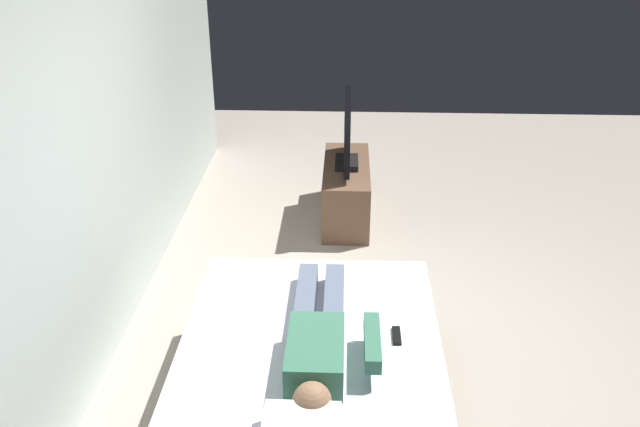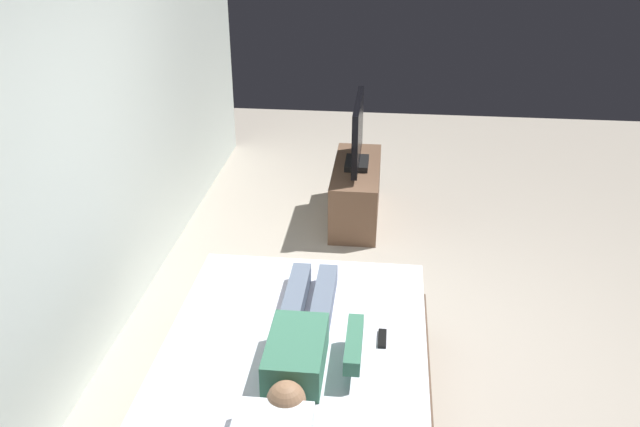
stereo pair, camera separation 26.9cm
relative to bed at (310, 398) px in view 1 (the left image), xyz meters
name	(u,v)px [view 1 (the left image)]	position (x,y,z in m)	size (l,w,h in m)	color
ground_plane	(400,352)	(0.74, -0.54, -0.26)	(10.00, 10.00, 0.00)	#ADA393
back_wall	(101,121)	(1.14, 1.34, 1.14)	(6.40, 0.10, 2.80)	silver
bed	(310,398)	(0.00, 0.00, 0.00)	(2.03, 1.46, 0.54)	brown
person	(320,340)	(0.03, -0.05, 0.36)	(1.26, 0.46, 0.18)	#387056
remote	(397,336)	(0.18, -0.46, 0.29)	(0.15, 0.04, 0.02)	black
tv_stand	(346,191)	(2.68, -0.18, -0.01)	(1.10, 0.40, 0.50)	brown
tv	(347,134)	(2.68, -0.18, 0.52)	(0.88, 0.20, 0.59)	black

